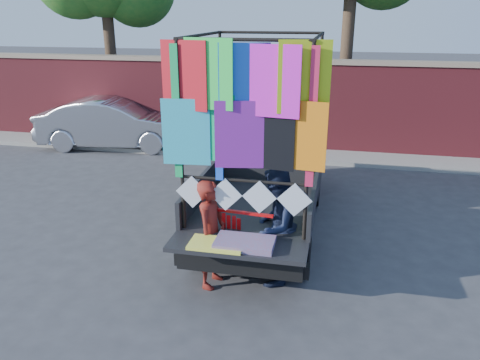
% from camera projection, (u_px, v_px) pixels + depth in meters
% --- Properties ---
extents(ground, '(90.00, 90.00, 0.00)m').
position_uv_depth(ground, '(268.00, 273.00, 7.26)').
color(ground, '#38383A').
rests_on(ground, ground).
extents(brick_wall, '(30.00, 0.45, 2.61)m').
position_uv_depth(brick_wall, '(307.00, 106.00, 13.26)').
color(brick_wall, maroon).
rests_on(brick_wall, ground).
extents(curb, '(30.00, 1.20, 0.12)m').
position_uv_depth(curb, '(303.00, 155.00, 13.04)').
color(curb, gray).
rests_on(curb, ground).
extents(pickup_truck, '(2.23, 5.60, 3.53)m').
position_uv_depth(pickup_truck, '(271.00, 171.00, 9.12)').
color(pickup_truck, black).
rests_on(pickup_truck, ground).
extents(sedan, '(4.57, 2.09, 1.45)m').
position_uv_depth(sedan, '(115.00, 123.00, 13.81)').
color(sedan, '#B4B5BC').
rests_on(sedan, ground).
extents(woman, '(0.47, 0.65, 1.63)m').
position_uv_depth(woman, '(211.00, 234.00, 6.72)').
color(woman, maroon).
rests_on(woman, ground).
extents(man, '(0.85, 1.00, 1.79)m').
position_uv_depth(man, '(274.00, 227.00, 6.77)').
color(man, '#151D36').
rests_on(man, ground).
extents(streamer_bundle, '(0.89, 0.12, 0.62)m').
position_uv_depth(streamer_bundle, '(236.00, 224.00, 6.72)').
color(streamer_bundle, red).
rests_on(streamer_bundle, ground).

